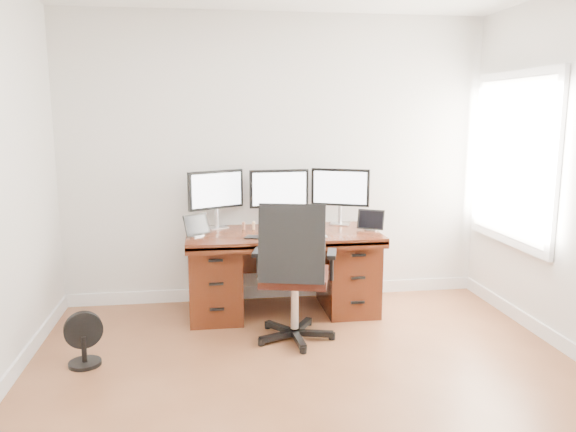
{
  "coord_description": "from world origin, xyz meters",
  "views": [
    {
      "loc": [
        -0.66,
        -3.03,
        1.79
      ],
      "look_at": [
        0.0,
        1.5,
        0.95
      ],
      "focal_mm": 35.0,
      "sensor_mm": 36.0,
      "label": 1
    }
  ],
  "objects": [
    {
      "name": "ground",
      "position": [
        0.0,
        0.0,
        0.0
      ],
      "size": [
        4.5,
        4.5,
        0.0
      ],
      "primitive_type": "plane",
      "color": "brown",
      "rests_on": "ground"
    },
    {
      "name": "back_wall",
      "position": [
        0.0,
        2.25,
        1.35
      ],
      "size": [
        4.0,
        0.1,
        2.7
      ],
      "primitive_type": "cube",
      "color": "silver",
      "rests_on": "ground"
    },
    {
      "name": "desk",
      "position": [
        0.0,
        1.83,
        0.4
      ],
      "size": [
        1.7,
        0.8,
        0.75
      ],
      "color": "#4A1D0E",
      "rests_on": "ground"
    },
    {
      "name": "office_chair",
      "position": [
        -0.0,
        1.14,
        0.37
      ],
      "size": [
        0.73,
        0.73,
        1.14
      ],
      "rotation": [
        0.0,
        0.0,
        -0.25
      ],
      "color": "black",
      "rests_on": "ground"
    },
    {
      "name": "floor_fan",
      "position": [
        -1.56,
        0.93,
        0.19
      ],
      "size": [
        0.27,
        0.23,
        0.4
      ],
      "rotation": [
        0.0,
        0.0,
        0.28
      ],
      "color": "black",
      "rests_on": "ground"
    },
    {
      "name": "monitor_left",
      "position": [
        -0.58,
        2.07,
        1.09
      ],
      "size": [
        0.5,
        0.29,
        0.53
      ],
      "rotation": [
        0.0,
        0.0,
        0.48
      ],
      "color": "silver",
      "rests_on": "desk"
    },
    {
      "name": "monitor_center",
      "position": [
        0.0,
        2.07,
        1.09
      ],
      "size": [
        0.55,
        0.15,
        0.53
      ],
      "rotation": [
        0.0,
        0.0,
        0.07
      ],
      "color": "silver",
      "rests_on": "desk"
    },
    {
      "name": "monitor_right",
      "position": [
        0.58,
        2.07,
        1.09
      ],
      "size": [
        0.52,
        0.26,
        0.53
      ],
      "rotation": [
        0.0,
        0.0,
        -0.42
      ],
      "color": "silver",
      "rests_on": "desk"
    },
    {
      "name": "tablet_left",
      "position": [
        -0.76,
        1.75,
        0.84
      ],
      "size": [
        0.23,
        0.2,
        0.19
      ],
      "rotation": [
        0.0,
        0.0,
        0.63
      ],
      "color": "silver",
      "rests_on": "desk"
    },
    {
      "name": "tablet_right",
      "position": [
        0.79,
        1.75,
        0.84
      ],
      "size": [
        0.24,
        0.17,
        0.19
      ],
      "rotation": [
        0.0,
        0.0,
        -0.5
      ],
      "color": "silver",
      "rests_on": "desk"
    },
    {
      "name": "keyboard",
      "position": [
        -0.04,
        1.66,
        0.76
      ],
      "size": [
        0.29,
        0.21,
        0.01
      ],
      "primitive_type": "cube",
      "rotation": [
        0.0,
        0.0,
        -0.41
      ],
      "color": "white",
      "rests_on": "desk"
    },
    {
      "name": "trackpad",
      "position": [
        0.28,
        1.58,
        0.76
      ],
      "size": [
        0.13,
        0.13,
        0.01
      ],
      "primitive_type": "cube",
      "rotation": [
        0.0,
        0.0,
        0.03
      ],
      "color": "silver",
      "rests_on": "desk"
    },
    {
      "name": "drawing_tablet",
      "position": [
        -0.25,
        1.6,
        0.76
      ],
      "size": [
        0.24,
        0.2,
        0.01
      ],
      "primitive_type": "cube",
      "rotation": [
        0.0,
        0.0,
        -0.39
      ],
      "color": "black",
      "rests_on": "desk"
    },
    {
      "name": "phone",
      "position": [
        0.04,
        1.79,
        0.76
      ],
      "size": [
        0.14,
        0.07,
        0.01
      ],
      "primitive_type": "cube",
      "rotation": [
        0.0,
        0.0,
        -0.03
      ],
      "color": "black",
      "rests_on": "desk"
    },
    {
      "name": "figurine_brown",
      "position": [
        -0.34,
        1.95,
        0.79
      ],
      "size": [
        0.03,
        0.03,
        0.08
      ],
      "color": "brown",
      "rests_on": "desk"
    },
    {
      "name": "figurine_yellow",
      "position": [
        -0.25,
        1.95,
        0.79
      ],
      "size": [
        0.03,
        0.03,
        0.08
      ],
      "color": "tan",
      "rests_on": "desk"
    },
    {
      "name": "figurine_blue",
      "position": [
        -0.12,
        1.95,
        0.79
      ],
      "size": [
        0.03,
        0.03,
        0.08
      ],
      "color": "#52A3E5",
      "rests_on": "desk"
    },
    {
      "name": "figurine_purple",
      "position": [
        0.09,
        1.95,
        0.79
      ],
      "size": [
        0.03,
        0.03,
        0.08
      ],
      "color": "#A460DC",
      "rests_on": "desk"
    }
  ]
}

